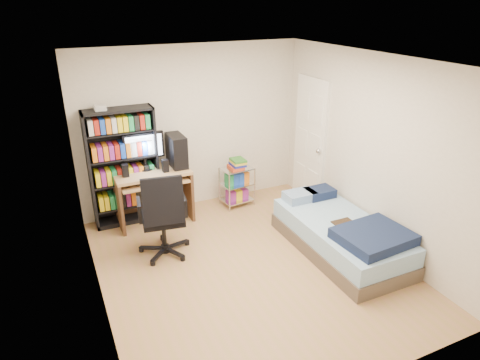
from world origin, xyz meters
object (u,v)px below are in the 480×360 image
bed (342,235)px  media_shelf (123,166)px  office_chair (164,229)px  computer_desk (158,173)px

bed → media_shelf: bearing=139.2°
office_chair → media_shelf: bearing=111.0°
office_chair → bed: size_ratio=0.59×
computer_desk → office_chair: bearing=-102.3°
computer_desk → bed: size_ratio=0.69×
computer_desk → office_chair: computer_desk is taller
media_shelf → bed: media_shelf is taller
media_shelf → office_chair: (0.24, -1.13, -0.51)m
media_shelf → bed: size_ratio=0.91×
bed → computer_desk: bearing=134.5°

